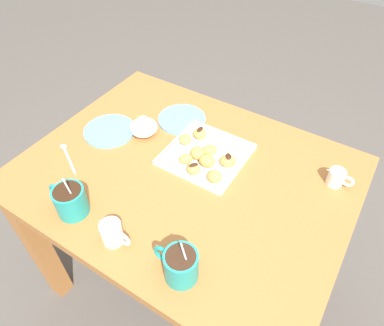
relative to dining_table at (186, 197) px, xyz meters
The scene contains 23 objects.
ground_plane 0.62m from the dining_table, ahead, with size 8.00×8.00×0.00m, color #514C47.
dining_table is the anchor object (origin of this frame).
pastry_plate_square 0.17m from the dining_table, 101.39° to the right, with size 0.26×0.26×0.02m, color white.
coffee_mug_teal_left 0.41m from the dining_table, 121.33° to the left, with size 0.13×0.09×0.14m.
coffee_mug_teal_right 0.41m from the dining_table, 58.04° to the left, with size 0.13×0.09×0.14m.
cream_pitcher_white 0.37m from the dining_table, 85.89° to the left, with size 0.10×0.06×0.07m.
ice_cream_bowl 0.30m from the dining_table, 19.72° to the right, with size 0.10×0.10×0.08m.
chocolate_sauce_pitcher 0.51m from the dining_table, 153.80° to the right, with size 0.09×0.05×0.06m.
saucer_sky_left 0.31m from the dining_table, 54.39° to the right, with size 0.18×0.18×0.01m, color #66A8DB.
saucer_sky_right 0.38m from the dining_table, ahead, with size 0.19×0.19×0.01m, color #66A8DB.
loose_spoon_near_saucer 0.44m from the dining_table, 21.44° to the left, with size 0.15×0.09×0.01m.
beignet_0 0.23m from the dining_table, 75.93° to the right, with size 0.05×0.05×0.04m, color #D19347.
chocolate_drizzle_0 0.25m from the dining_table, 75.93° to the right, with size 0.03×0.02×0.01m, color #381E11.
beignet_1 0.17m from the dining_table, behind, with size 0.04×0.05×0.03m, color #D19347.
chocolate_drizzle_1 0.19m from the dining_table, behind, with size 0.03×0.02×0.01m, color #381E11.
beignet_2 0.20m from the dining_table, behind, with size 0.05×0.05×0.04m, color #D19347.
beignet_3 0.22m from the dining_table, 141.50° to the right, with size 0.04×0.05×0.04m, color #D19347.
chocolate_drizzle_3 0.24m from the dining_table, 141.50° to the right, with size 0.03×0.02×0.01m, color #381E11.
beignet_4 0.17m from the dining_table, 62.47° to the right, with size 0.05×0.04×0.03m, color #D19347.
beignet_5 0.18m from the dining_table, 135.20° to the right, with size 0.05×0.06×0.04m, color #D19347.
beignet_6 0.21m from the dining_table, 57.26° to the right, with size 0.05×0.04×0.03m, color #D19347.
beignet_7 0.20m from the dining_table, 106.55° to the right, with size 0.05×0.04×0.03m, color #D19347.
beignet_8 0.18m from the dining_table, 95.22° to the right, with size 0.05×0.06×0.04m, color #D19347.
Camera 1 is at (-0.44, 0.66, 1.60)m, focal length 32.76 mm.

